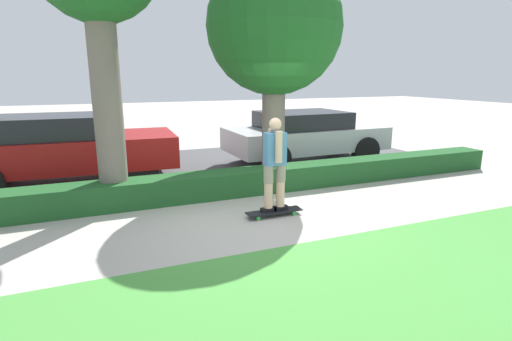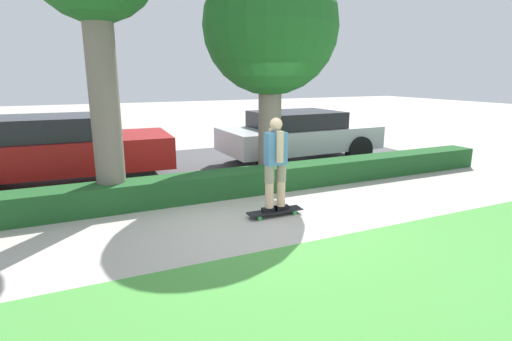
% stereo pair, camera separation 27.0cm
% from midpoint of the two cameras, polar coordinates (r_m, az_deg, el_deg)
% --- Properties ---
extents(ground_plane, '(60.00, 60.00, 0.00)m').
position_cam_midpoint_polar(ground_plane, '(6.46, 0.21, -7.27)').
color(ground_plane, '#ADA89E').
extents(grass_lawn_strip, '(12.95, 4.00, 0.01)m').
position_cam_midpoint_polar(grass_lawn_strip, '(4.22, 18.80, -20.04)').
color(grass_lawn_strip, '#47933D').
rests_on(grass_lawn_strip, ground_plane).
extents(street_asphalt, '(12.95, 5.00, 0.01)m').
position_cam_midpoint_polar(street_asphalt, '(10.26, -9.73, 0.42)').
color(street_asphalt, '#474749').
rests_on(street_asphalt, ground_plane).
extents(hedge_row, '(12.95, 0.60, 0.47)m').
position_cam_midpoint_polar(hedge_row, '(7.79, -4.76, -1.82)').
color(hedge_row, '#1E5123').
rests_on(hedge_row, ground_plane).
extents(skateboard, '(0.96, 0.24, 0.09)m').
position_cam_midpoint_polar(skateboard, '(6.68, 1.57, -5.87)').
color(skateboard, black).
rests_on(skateboard, ground_plane).
extents(skater_person, '(0.48, 0.40, 1.54)m').
position_cam_midpoint_polar(skater_person, '(6.45, 1.62, 1.15)').
color(skater_person, black).
rests_on(skater_person, skateboard).
extents(tree_mid, '(2.75, 2.75, 4.63)m').
position_cam_midpoint_polar(tree_mid, '(8.56, 1.14, 19.57)').
color(tree_mid, '#70665B').
rests_on(tree_mid, ground_plane).
extents(parked_car_front, '(4.53, 1.99, 1.48)m').
position_cam_midpoint_polar(parked_car_front, '(9.27, -27.24, 2.76)').
color(parked_car_front, maroon).
rests_on(parked_car_front, ground_plane).
extents(parked_car_middle, '(4.20, 2.01, 1.36)m').
position_cam_midpoint_polar(parked_car_middle, '(10.66, 5.42, 5.13)').
color(parked_car_middle, '#B7B7BC').
rests_on(parked_car_middle, ground_plane).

